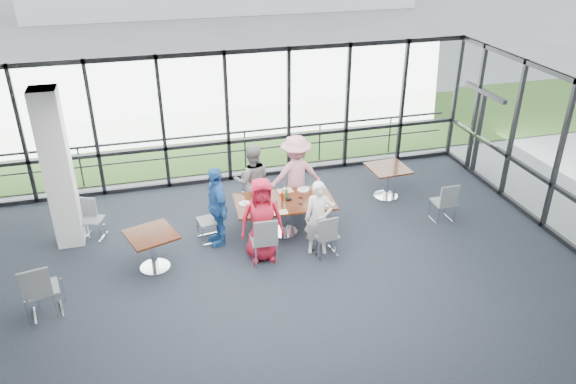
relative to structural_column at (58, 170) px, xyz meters
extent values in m
cube|color=#1C202C|center=(3.60, -3.00, -1.61)|extent=(12.00, 10.00, 0.02)
cube|color=white|center=(3.60, -3.00, 1.60)|extent=(12.00, 10.00, 0.04)
cube|color=white|center=(3.60, 2.00, 0.00)|extent=(12.00, 0.10, 3.20)
cube|color=black|center=(9.60, 0.75, -0.55)|extent=(0.12, 1.60, 2.10)
cube|color=white|center=(0.00, 0.00, 0.00)|extent=(0.50, 0.50, 3.20)
cube|color=slate|center=(3.60, 7.00, -1.62)|extent=(80.00, 70.00, 0.02)
cube|color=#355C22|center=(3.60, 5.00, -1.59)|extent=(80.00, 5.00, 0.01)
cylinder|color=#2D2D33|center=(3.60, 2.60, -1.10)|extent=(12.00, 0.06, 0.06)
cube|color=#37160F|center=(4.24, -0.79, -0.87)|extent=(2.05, 1.20, 0.04)
cylinder|color=silver|center=(4.24, -0.79, -1.25)|extent=(0.12, 0.12, 0.71)
cylinder|color=silver|center=(4.24, -0.79, -1.59)|extent=(0.56, 0.56, 0.03)
cube|color=#37160F|center=(1.57, -1.39, -0.87)|extent=(1.06, 1.06, 0.04)
cylinder|color=silver|center=(1.57, -1.39, -1.25)|extent=(0.12, 0.12, 0.71)
cube|color=#37160F|center=(6.95, 0.14, -0.87)|extent=(0.91, 0.91, 0.04)
cylinder|color=silver|center=(6.95, 0.14, -1.25)|extent=(0.12, 0.12, 0.71)
imported|color=red|center=(3.60, -1.57, -0.76)|extent=(0.86, 0.59, 1.68)
imported|color=white|center=(4.70, -1.66, -0.85)|extent=(0.64, 0.53, 1.50)
imported|color=gray|center=(3.79, 0.14, -0.79)|extent=(0.84, 0.58, 1.63)
imported|color=pink|center=(4.71, -0.01, -0.70)|extent=(1.17, 0.61, 1.81)
imported|color=#2760AA|center=(2.87, -0.80, -0.77)|extent=(0.68, 1.05, 1.66)
cylinder|color=white|center=(3.70, -1.15, -0.84)|extent=(0.26, 0.26, 0.01)
cylinder|color=white|center=(4.83, -1.17, -0.84)|extent=(0.25, 0.25, 0.01)
cylinder|color=white|center=(3.80, -0.44, -0.84)|extent=(0.27, 0.27, 0.01)
cylinder|color=white|center=(4.76, -0.43, -0.84)|extent=(0.26, 0.26, 0.01)
cylinder|color=white|center=(3.45, -0.71, -0.84)|extent=(0.24, 0.24, 0.01)
cylinder|color=white|center=(4.01, -1.03, -0.78)|extent=(0.07, 0.07, 0.14)
cylinder|color=white|center=(4.53, -1.01, -0.78)|extent=(0.07, 0.07, 0.14)
cylinder|color=white|center=(4.27, -0.60, -0.79)|extent=(0.06, 0.06, 0.13)
cylinder|color=white|center=(3.54, -0.94, -0.78)|extent=(0.07, 0.07, 0.14)
cube|color=white|center=(4.05, -1.24, -0.85)|extent=(0.29, 0.20, 0.00)
cube|color=white|center=(5.03, -1.16, -0.85)|extent=(0.36, 0.32, 0.00)
cube|color=white|center=(4.38, -0.37, -0.85)|extent=(0.33, 0.24, 0.00)
cube|color=black|center=(4.34, -0.80, -0.83)|extent=(0.10, 0.07, 0.04)
cylinder|color=#B72000|center=(4.21, -0.77, -0.76)|extent=(0.06, 0.06, 0.18)
cylinder|color=#26713A|center=(4.32, -0.69, -0.75)|extent=(0.05, 0.05, 0.20)
camera|label=1|loc=(1.70, -10.48, 4.53)|focal=35.00mm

